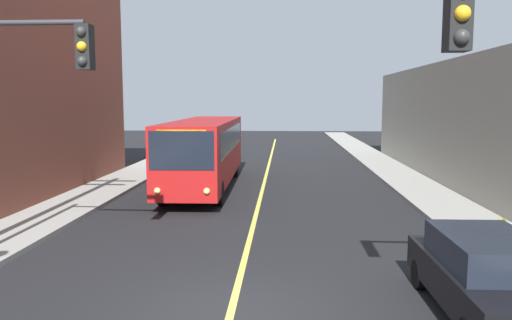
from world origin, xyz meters
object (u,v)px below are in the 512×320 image
(traffic_signal_left_corner, at_px, (2,92))
(fire_hydrant, at_px, (501,233))
(city_bus, at_px, (205,149))
(parked_car_black, at_px, (486,275))

(traffic_signal_left_corner, bearing_deg, fire_hydrant, 10.78)
(fire_hydrant, bearing_deg, city_bus, 133.62)
(parked_car_black, bearing_deg, city_bus, 118.02)
(city_bus, height_order, traffic_signal_left_corner, traffic_signal_left_corner)
(city_bus, bearing_deg, fire_hydrant, -46.38)
(city_bus, xyz_separation_m, parked_car_black, (7.57, -14.23, -0.98))
(city_bus, bearing_deg, parked_car_black, -61.98)
(parked_car_black, relative_size, traffic_signal_left_corner, 0.74)
(traffic_signal_left_corner, distance_m, fire_hydrant, 13.02)
(city_bus, relative_size, traffic_signal_left_corner, 2.03)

